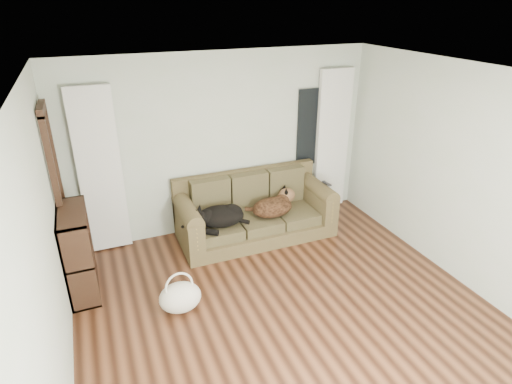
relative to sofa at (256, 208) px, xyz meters
name	(u,v)px	position (x,y,z in m)	size (l,w,h in m)	color
floor	(298,327)	(-0.31, -1.97, -0.45)	(5.00, 5.00, 0.00)	black
ceiling	(311,82)	(-0.31, -1.97, 2.15)	(5.00, 5.00, 0.00)	white
wall_back	(222,144)	(-0.31, 0.53, 0.85)	(4.50, 0.04, 2.60)	beige
wall_left	(44,274)	(-2.56, -1.97, 0.85)	(0.04, 5.00, 2.60)	beige
wall_right	(480,185)	(1.94, -1.97, 0.85)	(0.04, 5.00, 2.60)	beige
curtain_left	(100,172)	(-2.01, 0.45, 0.70)	(0.55, 0.08, 2.25)	white
curtain_right	(332,141)	(1.49, 0.45, 0.70)	(0.55, 0.08, 2.25)	white
window_pane	(312,127)	(1.14, 0.50, 0.95)	(0.50, 0.03, 1.20)	black
door_casing	(60,197)	(-2.51, 0.07, 0.60)	(0.07, 0.60, 2.10)	black
sofa	(256,208)	(0.00, 0.00, 0.00)	(2.22, 0.96, 0.91)	brown
dog_black_lab	(218,217)	(-0.60, -0.11, 0.03)	(0.65, 0.46, 0.28)	black
dog_shepherd	(274,205)	(0.25, -0.08, 0.04)	(0.64, 0.45, 0.28)	black
tv_remote	(327,183)	(1.06, -0.16, 0.28)	(0.05, 0.17, 0.02)	black
tote_bag	(180,298)	(-1.41, -1.22, -0.29)	(0.48, 0.37, 0.35)	beige
bookshelf	(79,254)	(-2.40, -0.41, 0.05)	(0.32, 0.84, 1.06)	black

